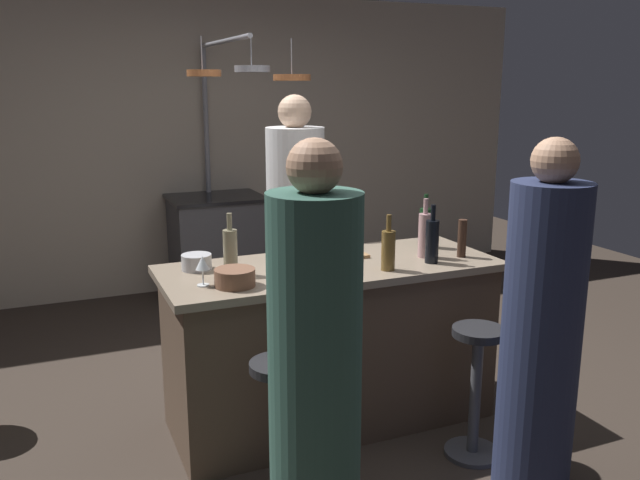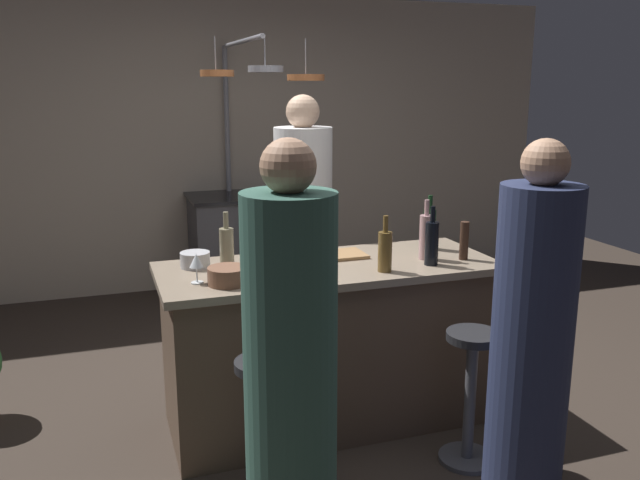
{
  "view_description": "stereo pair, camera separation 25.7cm",
  "coord_description": "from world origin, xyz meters",
  "px_view_note": "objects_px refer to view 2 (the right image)",
  "views": [
    {
      "loc": [
        -1.38,
        -3.11,
        1.83
      ],
      "look_at": [
        0.0,
        0.15,
        1.0
      ],
      "focal_mm": 37.26,
      "sensor_mm": 36.0,
      "label": 1
    },
    {
      "loc": [
        -1.14,
        -3.2,
        1.83
      ],
      "look_at": [
        0.0,
        0.15,
        1.0
      ],
      "focal_mm": 37.26,
      "sensor_mm": 36.0,
      "label": 2
    }
  ],
  "objects_px": {
    "guest_left": "(290,377)",
    "wine_glass_near_left_guest": "(272,242)",
    "wine_bottle_red": "(429,228)",
    "wine_bottle_white": "(227,249)",
    "mixing_bowl_wooden": "(228,276)",
    "pepper_mill": "(464,241)",
    "mixing_bowl_steel": "(195,260)",
    "wine_glass_by_chef": "(196,262)",
    "wine_glass_near_right_guest": "(303,257)",
    "mixing_bowl_ceramic": "(310,263)",
    "stove_range": "(236,244)",
    "wine_bottle_amber": "(385,250)",
    "cutting_board": "(336,255)",
    "bar_stool_right": "(470,391)",
    "wine_bottle_dark": "(432,242)",
    "wine_bottle_rose": "(426,236)",
    "chef": "(304,242)",
    "bar_stool_left": "(266,425)",
    "guest_right": "(531,344)"
  },
  "relations": [
    {
      "from": "wine_glass_near_left_guest",
      "to": "wine_glass_near_right_guest",
      "type": "height_order",
      "value": "same"
    },
    {
      "from": "bar_stool_right",
      "to": "chef",
      "type": "bearing_deg",
      "value": 104.79
    },
    {
      "from": "wine_glass_by_chef",
      "to": "wine_bottle_red",
      "type": "bearing_deg",
      "value": 10.48
    },
    {
      "from": "stove_range",
      "to": "mixing_bowl_wooden",
      "type": "bearing_deg",
      "value": -102.39
    },
    {
      "from": "mixing_bowl_steel",
      "to": "mixing_bowl_ceramic",
      "type": "relative_size",
      "value": 0.96
    },
    {
      "from": "wine_bottle_dark",
      "to": "mixing_bowl_wooden",
      "type": "xyz_separation_m",
      "value": [
        -1.09,
        -0.0,
        -0.08
      ]
    },
    {
      "from": "cutting_board",
      "to": "wine_bottle_white",
      "type": "distance_m",
      "value": 0.65
    },
    {
      "from": "wine_bottle_red",
      "to": "wine_bottle_rose",
      "type": "bearing_deg",
      "value": -122.55
    },
    {
      "from": "guest_left",
      "to": "wine_glass_near_left_guest",
      "type": "distance_m",
      "value": 1.22
    },
    {
      "from": "wine_bottle_red",
      "to": "mixing_bowl_wooden",
      "type": "relative_size",
      "value": 1.62
    },
    {
      "from": "wine_bottle_red",
      "to": "wine_bottle_white",
      "type": "bearing_deg",
      "value": -174.76
    },
    {
      "from": "wine_bottle_dark",
      "to": "guest_left",
      "type": "bearing_deg",
      "value": -141.21
    },
    {
      "from": "stove_range",
      "to": "wine_bottle_amber",
      "type": "relative_size",
      "value": 3.07
    },
    {
      "from": "bar_stool_right",
      "to": "pepper_mill",
      "type": "height_order",
      "value": "pepper_mill"
    },
    {
      "from": "wine_bottle_dark",
      "to": "wine_bottle_red",
      "type": "relative_size",
      "value": 1.0
    },
    {
      "from": "wine_bottle_red",
      "to": "wine_glass_near_left_guest",
      "type": "relative_size",
      "value": 2.15
    },
    {
      "from": "guest_left",
      "to": "guest_right",
      "type": "bearing_deg",
      "value": 0.96
    },
    {
      "from": "wine_glass_near_left_guest",
      "to": "mixing_bowl_wooden",
      "type": "relative_size",
      "value": 0.75
    },
    {
      "from": "chef",
      "to": "bar_stool_right",
      "type": "height_order",
      "value": "chef"
    },
    {
      "from": "bar_stool_right",
      "to": "wine_bottle_red",
      "type": "relative_size",
      "value": 2.17
    },
    {
      "from": "guest_left",
      "to": "wine_bottle_dark",
      "type": "height_order",
      "value": "guest_left"
    },
    {
      "from": "wine_glass_near_left_guest",
      "to": "mixing_bowl_steel",
      "type": "relative_size",
      "value": 0.94
    },
    {
      "from": "guest_right",
      "to": "wine_glass_by_chef",
      "type": "bearing_deg",
      "value": 146.06
    },
    {
      "from": "guest_right",
      "to": "wine_bottle_rose",
      "type": "relative_size",
      "value": 4.96
    },
    {
      "from": "wine_bottle_rose",
      "to": "chef",
      "type": "bearing_deg",
      "value": 114.4
    },
    {
      "from": "wine_bottle_white",
      "to": "wine_glass_by_chef",
      "type": "bearing_deg",
      "value": -140.52
    },
    {
      "from": "wine_bottle_rose",
      "to": "mixing_bowl_steel",
      "type": "distance_m",
      "value": 1.24
    },
    {
      "from": "guest_left",
      "to": "cutting_board",
      "type": "height_order",
      "value": "guest_left"
    },
    {
      "from": "wine_glass_near_left_guest",
      "to": "mixing_bowl_ceramic",
      "type": "xyz_separation_m",
      "value": [
        0.13,
        -0.24,
        -0.07
      ]
    },
    {
      "from": "wine_glass_near_right_guest",
      "to": "mixing_bowl_ceramic",
      "type": "bearing_deg",
      "value": 59.35
    },
    {
      "from": "cutting_board",
      "to": "wine_glass_by_chef",
      "type": "bearing_deg",
      "value": -162.34
    },
    {
      "from": "wine_glass_by_chef",
      "to": "mixing_bowl_steel",
      "type": "bearing_deg",
      "value": 83.2
    },
    {
      "from": "bar_stool_left",
      "to": "wine_glass_by_chef",
      "type": "relative_size",
      "value": 4.66
    },
    {
      "from": "chef",
      "to": "wine_glass_near_left_guest",
      "type": "relative_size",
      "value": 12.13
    },
    {
      "from": "pepper_mill",
      "to": "mixing_bowl_steel",
      "type": "height_order",
      "value": "pepper_mill"
    },
    {
      "from": "wine_bottle_rose",
      "to": "mixing_bowl_ceramic",
      "type": "bearing_deg",
      "value": 179.71
    },
    {
      "from": "wine_bottle_white",
      "to": "mixing_bowl_ceramic",
      "type": "bearing_deg",
      "value": -12.04
    },
    {
      "from": "mixing_bowl_steel",
      "to": "cutting_board",
      "type": "bearing_deg",
      "value": -2.55
    },
    {
      "from": "bar_stool_left",
      "to": "wine_bottle_amber",
      "type": "xyz_separation_m",
      "value": [
        0.74,
        0.4,
        0.63
      ]
    },
    {
      "from": "wine_bottle_rose",
      "to": "guest_left",
      "type": "bearing_deg",
      "value": -138.16
    },
    {
      "from": "stove_range",
      "to": "wine_bottle_amber",
      "type": "bearing_deg",
      "value": -85.19
    },
    {
      "from": "wine_glass_near_right_guest",
      "to": "mixing_bowl_steel",
      "type": "bearing_deg",
      "value": 143.27
    },
    {
      "from": "guest_left",
      "to": "wine_bottle_white",
      "type": "relative_size",
      "value": 5.31
    },
    {
      "from": "guest_left",
      "to": "pepper_mill",
      "type": "relative_size",
      "value": 7.89
    },
    {
      "from": "wine_glass_near_right_guest",
      "to": "mixing_bowl_ceramic",
      "type": "distance_m",
      "value": 0.16
    },
    {
      "from": "wine_bottle_red",
      "to": "wine_glass_near_right_guest",
      "type": "height_order",
      "value": "wine_bottle_red"
    },
    {
      "from": "wine_bottle_white",
      "to": "wine_bottle_dark",
      "type": "bearing_deg",
      "value": -11.26
    },
    {
      "from": "bar_stool_right",
      "to": "wine_bottle_amber",
      "type": "relative_size",
      "value": 2.35
    },
    {
      "from": "bar_stool_right",
      "to": "pepper_mill",
      "type": "relative_size",
      "value": 3.24
    },
    {
      "from": "wine_glass_near_right_guest",
      "to": "guest_left",
      "type": "bearing_deg",
      "value": -110.65
    }
  ]
}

